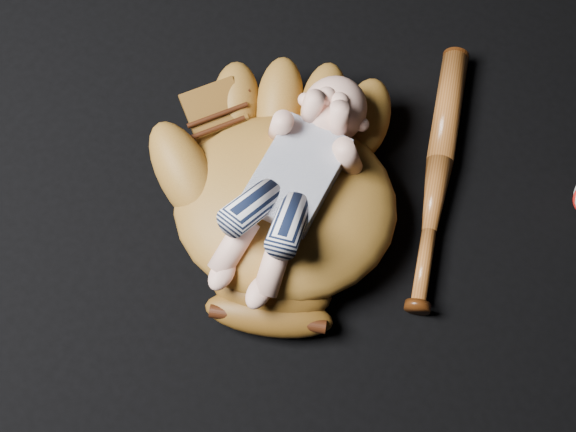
% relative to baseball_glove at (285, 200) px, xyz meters
% --- Properties ---
extents(baseball_glove, '(0.57, 0.60, 0.15)m').
position_rel_baseball_glove_xyz_m(baseball_glove, '(0.00, 0.00, 0.00)').
color(baseball_glove, brown).
rests_on(baseball_glove, ground).
extents(newborn_baby, '(0.19, 0.37, 0.15)m').
position_rel_baseball_glove_xyz_m(newborn_baby, '(0.01, -0.00, 0.05)').
color(newborn_baby, '#E7AB95').
rests_on(newborn_baby, baseball_glove).
extents(baseball_bat, '(0.19, 0.45, 0.04)m').
position_rel_baseball_glove_xyz_m(baseball_bat, '(0.17, 0.18, -0.05)').
color(baseball_bat, brown).
rests_on(baseball_bat, ground).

